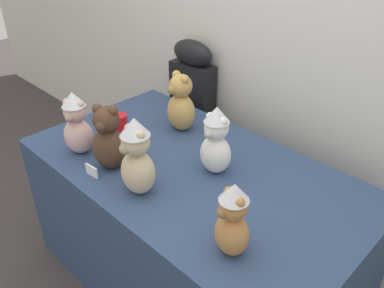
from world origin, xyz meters
TOP-DOWN VIEW (x-y plane):
  - wall_back at (0.00, 0.93)m, footprint 7.00×0.08m
  - display_table at (0.00, 0.25)m, footprint 1.54×0.87m
  - instrument_case at (-0.56, 0.81)m, footprint 0.28×0.13m
  - teddy_bear_honey at (-0.29, 0.46)m, footprint 0.18×0.16m
  - teddy_bear_snow at (0.09, 0.30)m, footprint 0.15×0.13m
  - teddy_bear_sand at (-0.03, -0.02)m, footprint 0.16×0.14m
  - teddy_bear_blush at (-0.46, -0.02)m, footprint 0.18×0.17m
  - teddy_bear_caramel at (0.44, -0.01)m, footprint 0.15×0.14m
  - teddy_bear_cocoa at (-0.26, 0.01)m, footprint 0.20×0.19m
  - party_cup_red at (-0.46, 0.20)m, footprint 0.08×0.08m
  - name_card_front_left at (-0.26, -0.09)m, footprint 0.07×0.01m

SIDE VIEW (x-z plane):
  - display_table at x=0.00m, z-range 0.00..0.72m
  - instrument_case at x=-0.56m, z-range 0.00..1.05m
  - name_card_front_left at x=-0.26m, z-range 0.72..0.77m
  - party_cup_red at x=-0.46m, z-range 0.72..0.83m
  - teddy_bear_caramel at x=0.44m, z-range 0.72..1.00m
  - teddy_bear_cocoa at x=-0.26m, z-range 0.71..1.01m
  - teddy_bear_honey at x=-0.29m, z-range 0.71..1.01m
  - teddy_bear_blush at x=-0.46m, z-range 0.72..1.02m
  - teddy_bear_snow at x=0.09m, z-range 0.72..1.02m
  - teddy_bear_sand at x=-0.03m, z-range 0.72..1.05m
  - wall_back at x=0.00m, z-range 0.00..2.60m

